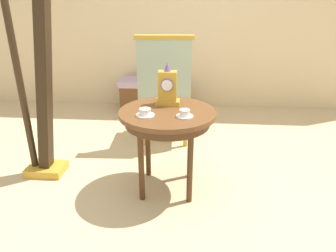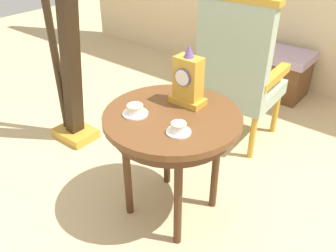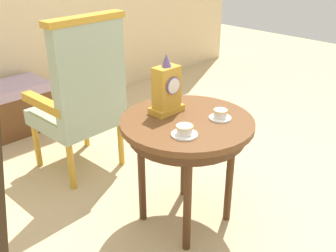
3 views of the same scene
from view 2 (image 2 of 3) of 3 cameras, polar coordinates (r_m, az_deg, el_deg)
The scene contains 8 objects.
ground_plane at distance 2.21m, azimuth 0.38°, elevation -14.20°, with size 10.00×10.00×0.00m, color tan.
side_table at distance 1.89m, azimuth 0.69°, elevation -0.14°, with size 0.73×0.73×0.67m.
teacup_left at distance 1.84m, azimuth -5.32°, elevation 2.54°, with size 0.13×0.13×0.06m.
teacup_right at distance 1.68m, azimuth 1.71°, elevation -0.41°, with size 0.12×0.12×0.06m.
mantel_clock at distance 1.90m, azimuth 3.24°, elevation 7.28°, with size 0.19×0.11×0.34m.
armchair at distance 2.61m, azimuth 11.22°, elevation 8.66°, with size 0.57×0.55×1.14m.
harp at distance 2.63m, azimuth -16.19°, elevation 11.31°, with size 0.40×0.24×1.79m.
window_bench at distance 3.69m, azimuth 14.92°, elevation 8.95°, with size 0.90×0.40×0.44m.
Camera 2 is at (0.95, -1.21, 1.59)m, focal length 37.87 mm.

